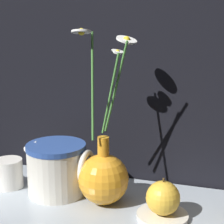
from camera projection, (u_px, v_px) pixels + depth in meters
The scene contains 7 objects.
ground_plane at pixel (116, 212), 0.82m from camera, with size 6.00×6.00×0.00m, color black.
shelf at pixel (116, 209), 0.82m from camera, with size 0.68×0.32×0.01m.
vase_with_flowers at pixel (104, 175), 0.83m from camera, with size 0.14×0.15×0.38m.
yellow_mug at pixel (8, 173), 0.92m from camera, with size 0.08×0.07×0.07m.
ceramic_pitcher at pixel (57, 166), 0.88m from camera, with size 0.16×0.14×0.13m.
saucer_plate at pixel (162, 216), 0.77m from camera, with size 0.11×0.11×0.01m.
orange_fruit at pixel (163, 198), 0.76m from camera, with size 0.07×0.07×0.08m.
Camera 1 is at (0.22, -0.72, 0.40)m, focal length 60.00 mm.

